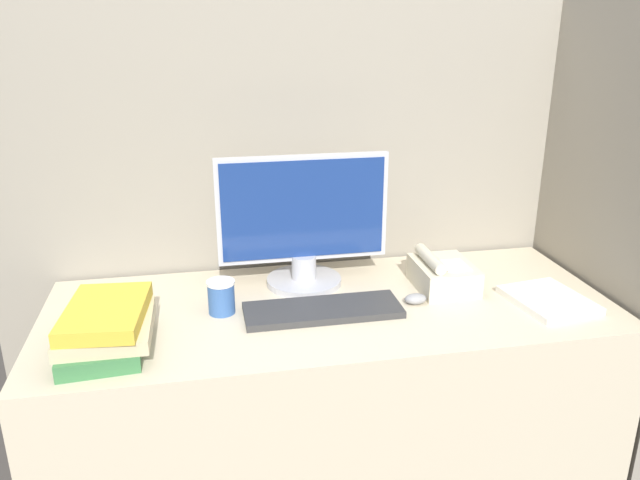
% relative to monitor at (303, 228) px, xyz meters
% --- Properties ---
extents(cubicle_panel_rear, '(2.03, 0.04, 1.62)m').
position_rel_monitor_xyz_m(cubicle_panel_rear, '(0.05, 0.20, -0.15)').
color(cubicle_panel_rear, gray).
rests_on(cubicle_panel_rear, ground_plane).
extents(cubicle_panel_right, '(0.04, 0.72, 1.62)m').
position_rel_monitor_xyz_m(cubicle_panel_right, '(0.90, -0.14, -0.15)').
color(cubicle_panel_right, gray).
rests_on(cubicle_panel_right, ground_plane).
extents(desk, '(1.63, 0.66, 0.77)m').
position_rel_monitor_xyz_m(desk, '(0.05, -0.17, -0.57)').
color(desk, beige).
rests_on(desk, ground_plane).
extents(monitor, '(0.52, 0.23, 0.41)m').
position_rel_monitor_xyz_m(monitor, '(0.00, 0.00, 0.00)').
color(monitor, '#B7B7BC').
rests_on(monitor, desk).
extents(keyboard, '(0.44, 0.15, 0.02)m').
position_rel_monitor_xyz_m(keyboard, '(0.02, -0.22, -0.17)').
color(keyboard, '#333333').
rests_on(keyboard, desk).
extents(mouse, '(0.07, 0.04, 0.03)m').
position_rel_monitor_xyz_m(mouse, '(0.29, -0.21, -0.17)').
color(mouse, gray).
rests_on(mouse, desk).
extents(coffee_cup, '(0.08, 0.08, 0.10)m').
position_rel_monitor_xyz_m(coffee_cup, '(-0.26, -0.16, -0.13)').
color(coffee_cup, '#335999').
rests_on(coffee_cup, desk).
extents(book_stack, '(0.23, 0.30, 0.12)m').
position_rel_monitor_xyz_m(book_stack, '(-0.56, -0.31, -0.12)').
color(book_stack, '#38723F').
rests_on(book_stack, desk).
extents(desk_telephone, '(0.17, 0.21, 0.12)m').
position_rel_monitor_xyz_m(desk_telephone, '(0.41, -0.12, -0.14)').
color(desk_telephone, beige).
rests_on(desk_telephone, desk).
extents(paper_pile, '(0.23, 0.27, 0.02)m').
position_rel_monitor_xyz_m(paper_pile, '(0.68, -0.28, -0.17)').
color(paper_pile, white).
rests_on(paper_pile, desk).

